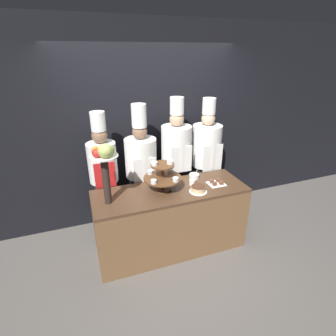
{
  "coord_description": "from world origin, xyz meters",
  "views": [
    {
      "loc": [
        -0.98,
        -2.28,
        2.4
      ],
      "look_at": [
        0.0,
        0.42,
        1.11
      ],
      "focal_mm": 28.0,
      "sensor_mm": 36.0,
      "label": 1
    }
  ],
  "objects_px": {
    "tiered_stand": "(163,176)",
    "chef_center_right": "(176,159)",
    "serving_bowl_far": "(194,176)",
    "chef_left": "(104,173)",
    "chef_right": "(206,156)",
    "cake_round": "(198,189)",
    "cup_white": "(192,182)",
    "cake_square_tray": "(216,183)",
    "chef_center_left": "(141,168)",
    "fruit_pedestal": "(104,161)"
  },
  "relations": [
    {
      "from": "chef_right",
      "to": "cake_round",
      "type": "bearing_deg",
      "value": -123.39
    },
    {
      "from": "cup_white",
      "to": "chef_center_right",
      "type": "xyz_separation_m",
      "value": [
        -0.01,
        0.51,
        0.13
      ]
    },
    {
      "from": "tiered_stand",
      "to": "chef_left",
      "type": "xyz_separation_m",
      "value": [
        -0.63,
        0.5,
        -0.09
      ]
    },
    {
      "from": "cup_white",
      "to": "chef_right",
      "type": "relative_size",
      "value": 0.04
    },
    {
      "from": "chef_left",
      "to": "chef_right",
      "type": "bearing_deg",
      "value": -0.0
    },
    {
      "from": "cup_white",
      "to": "chef_right",
      "type": "bearing_deg",
      "value": 48.33
    },
    {
      "from": "tiered_stand",
      "to": "chef_right",
      "type": "height_order",
      "value": "chef_right"
    },
    {
      "from": "chef_center_left",
      "to": "chef_center_right",
      "type": "bearing_deg",
      "value": -0.01
    },
    {
      "from": "cake_square_tray",
      "to": "cake_round",
      "type": "bearing_deg",
      "value": -161.38
    },
    {
      "from": "chef_left",
      "to": "chef_center_right",
      "type": "bearing_deg",
      "value": -0.0
    },
    {
      "from": "fruit_pedestal",
      "to": "cup_white",
      "type": "relative_size",
      "value": 10.14
    },
    {
      "from": "chef_center_left",
      "to": "chef_right",
      "type": "height_order",
      "value": "chef_right"
    },
    {
      "from": "cup_white",
      "to": "chef_left",
      "type": "height_order",
      "value": "chef_left"
    },
    {
      "from": "tiered_stand",
      "to": "chef_center_right",
      "type": "bearing_deg",
      "value": 53.36
    },
    {
      "from": "cake_round",
      "to": "tiered_stand",
      "type": "bearing_deg",
      "value": 153.22
    },
    {
      "from": "cake_square_tray",
      "to": "chef_left",
      "type": "height_order",
      "value": "chef_left"
    },
    {
      "from": "chef_center_left",
      "to": "cake_round",
      "type": "bearing_deg",
      "value": -53.59
    },
    {
      "from": "serving_bowl_far",
      "to": "chef_left",
      "type": "distance_m",
      "value": 1.18
    },
    {
      "from": "cake_round",
      "to": "chef_center_right",
      "type": "relative_size",
      "value": 0.11
    },
    {
      "from": "cake_square_tray",
      "to": "serving_bowl_far",
      "type": "bearing_deg",
      "value": 127.78
    },
    {
      "from": "cake_round",
      "to": "chef_right",
      "type": "relative_size",
      "value": 0.12
    },
    {
      "from": "cup_white",
      "to": "chef_center_right",
      "type": "relative_size",
      "value": 0.04
    },
    {
      "from": "cake_square_tray",
      "to": "chef_center_right",
      "type": "relative_size",
      "value": 0.11
    },
    {
      "from": "chef_left",
      "to": "chef_center_left",
      "type": "bearing_deg",
      "value": -0.0
    },
    {
      "from": "chef_center_right",
      "to": "chef_right",
      "type": "xyz_separation_m",
      "value": [
        0.47,
        -0.0,
        -0.02
      ]
    },
    {
      "from": "cake_round",
      "to": "cup_white",
      "type": "bearing_deg",
      "value": 88.11
    },
    {
      "from": "serving_bowl_far",
      "to": "chef_center_right",
      "type": "distance_m",
      "value": 0.39
    },
    {
      "from": "cup_white",
      "to": "chef_left",
      "type": "bearing_deg",
      "value": 153.47
    },
    {
      "from": "cake_round",
      "to": "cup_white",
      "type": "xyz_separation_m",
      "value": [
        0.01,
        0.19,
        -0.0
      ]
    },
    {
      "from": "tiered_stand",
      "to": "cake_round",
      "type": "relative_size",
      "value": 2.13
    },
    {
      "from": "tiered_stand",
      "to": "chef_center_left",
      "type": "bearing_deg",
      "value": 104.6
    },
    {
      "from": "cup_white",
      "to": "chef_center_left",
      "type": "bearing_deg",
      "value": 135.6
    },
    {
      "from": "cup_white",
      "to": "serving_bowl_far",
      "type": "height_order",
      "value": "serving_bowl_far"
    },
    {
      "from": "chef_left",
      "to": "fruit_pedestal",
      "type": "bearing_deg",
      "value": -92.8
    },
    {
      "from": "fruit_pedestal",
      "to": "chef_center_left",
      "type": "distance_m",
      "value": 0.89
    },
    {
      "from": "fruit_pedestal",
      "to": "cake_round",
      "type": "height_order",
      "value": "fruit_pedestal"
    },
    {
      "from": "fruit_pedestal",
      "to": "cake_square_tray",
      "type": "distance_m",
      "value": 1.43
    },
    {
      "from": "chef_left",
      "to": "chef_right",
      "type": "xyz_separation_m",
      "value": [
        1.47,
        -0.0,
        0.03
      ]
    },
    {
      "from": "chef_center_left",
      "to": "chef_center_right",
      "type": "height_order",
      "value": "chef_center_right"
    },
    {
      "from": "chef_left",
      "to": "cake_square_tray",
      "type": "bearing_deg",
      "value": -24.27
    },
    {
      "from": "cake_round",
      "to": "chef_right",
      "type": "xyz_separation_m",
      "value": [
        0.46,
        0.7,
        0.1
      ]
    },
    {
      "from": "chef_left",
      "to": "chef_center_right",
      "type": "relative_size",
      "value": 0.94
    },
    {
      "from": "cake_round",
      "to": "serving_bowl_far",
      "type": "distance_m",
      "value": 0.37
    },
    {
      "from": "chef_center_right",
      "to": "chef_right",
      "type": "distance_m",
      "value": 0.47
    },
    {
      "from": "fruit_pedestal",
      "to": "chef_center_right",
      "type": "bearing_deg",
      "value": 29.8
    },
    {
      "from": "cake_square_tray",
      "to": "chef_left",
      "type": "relative_size",
      "value": 0.12
    },
    {
      "from": "chef_right",
      "to": "cake_square_tray",
      "type": "bearing_deg",
      "value": -104.61
    },
    {
      "from": "cake_square_tray",
      "to": "chef_center_right",
      "type": "height_order",
      "value": "chef_center_right"
    },
    {
      "from": "tiered_stand",
      "to": "chef_center_right",
      "type": "relative_size",
      "value": 0.24
    },
    {
      "from": "chef_center_right",
      "to": "cake_round",
      "type": "bearing_deg",
      "value": -89.34
    }
  ]
}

